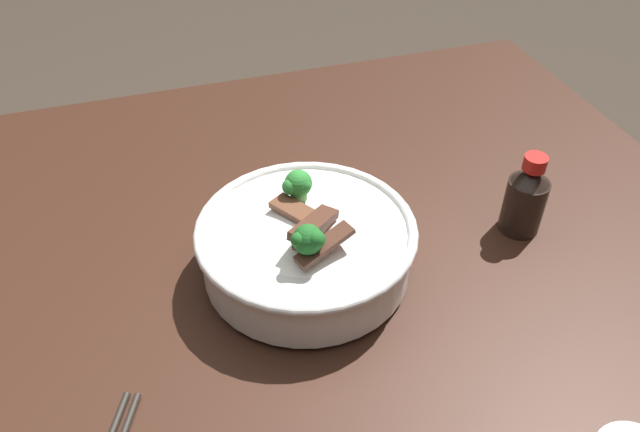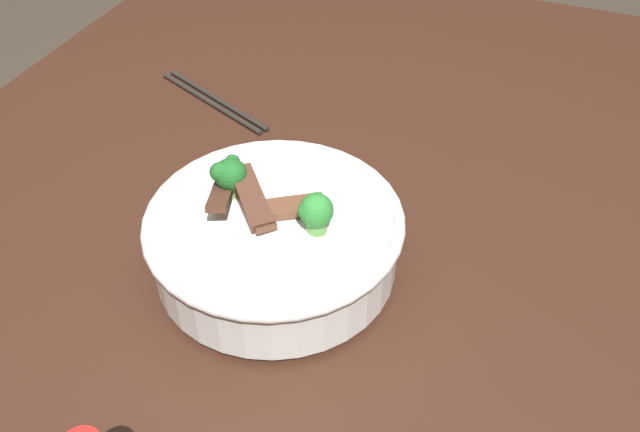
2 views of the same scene
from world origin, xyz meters
The scene contains 3 objects.
dining_table centered at (0.00, 0.00, 0.66)m, with size 1.31×1.00×0.77m.
rice_bowl centered at (-0.09, -0.01, 0.82)m, with size 0.25×0.25×0.12m.
chopsticks_pair centered at (0.16, 0.20, 0.78)m, with size 0.10×0.20×0.01m.
Camera 2 is at (-0.53, -0.23, 1.28)m, focal length 38.60 mm.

